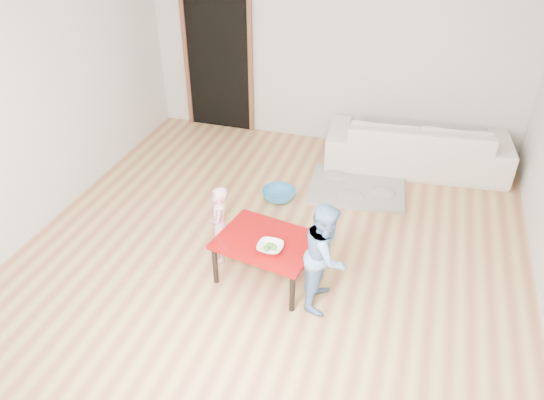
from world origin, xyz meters
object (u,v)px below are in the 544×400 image
at_px(red_table, 267,259).
at_px(child_blue, 326,255).
at_px(child_pink, 219,225).
at_px(basin, 279,195).
at_px(sofa, 417,144).
at_px(bowl, 270,247).

distance_m(red_table, child_blue, 0.65).
xyz_separation_m(child_pink, basin, (0.24, 1.20, -0.35)).
relative_size(sofa, bowl, 9.75).
relative_size(red_table, bowl, 3.88).
height_order(bowl, basin, bowl).
distance_m(child_pink, child_blue, 1.13).
bearing_deg(red_table, bowl, -62.27).
height_order(sofa, basin, sofa).
bearing_deg(sofa, basin, 35.49).
bearing_deg(bowl, child_pink, 155.73).
relative_size(bowl, child_blue, 0.22).
bearing_deg(sofa, red_table, 60.33).
bearing_deg(sofa, bowl, 62.61).
bearing_deg(child_blue, basin, 30.32).
xyz_separation_m(sofa, child_blue, (-0.59, -2.74, 0.18)).
bearing_deg(child_pink, child_blue, 57.73).
distance_m(red_table, child_pink, 0.57).
xyz_separation_m(sofa, basin, (-1.45, -1.26, -0.27)).
distance_m(bowl, child_pink, 0.66).
bearing_deg(red_table, child_pink, 165.46).
distance_m(sofa, child_pink, 2.99).
bearing_deg(child_pink, bowl, 47.57).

